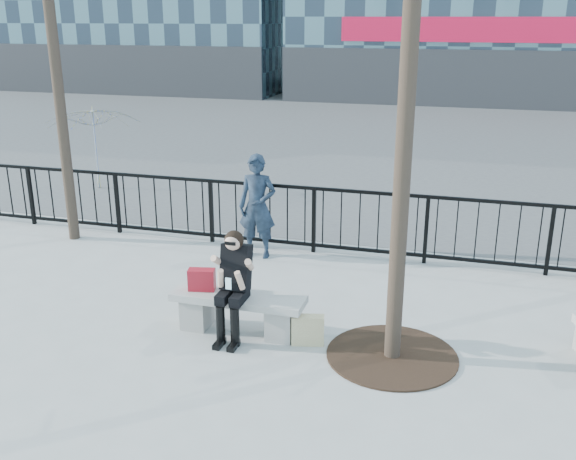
# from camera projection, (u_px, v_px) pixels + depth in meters

# --- Properties ---
(ground) EXTENTS (120.00, 120.00, 0.00)m
(ground) POSITION_uv_depth(u_px,v_px,m) (239.00, 331.00, 7.93)
(ground) COLOR #959691
(ground) RESTS_ON ground
(street_surface) EXTENTS (60.00, 23.00, 0.01)m
(street_surface) POSITION_uv_depth(u_px,v_px,m) (394.00, 132.00, 21.59)
(street_surface) COLOR #474747
(street_surface) RESTS_ON ground
(railing) EXTENTS (14.00, 0.06, 1.10)m
(railing) POSITION_uv_depth(u_px,v_px,m) (302.00, 219.00, 10.48)
(railing) COLOR black
(railing) RESTS_ON ground
(tree_grate) EXTENTS (1.50, 1.50, 0.02)m
(tree_grate) POSITION_uv_depth(u_px,v_px,m) (392.00, 356.00, 7.33)
(tree_grate) COLOR black
(tree_grate) RESTS_ON ground
(bench_main) EXTENTS (1.65, 0.46, 0.49)m
(bench_main) POSITION_uv_depth(u_px,v_px,m) (238.00, 309.00, 7.83)
(bench_main) COLOR gray
(bench_main) RESTS_ON ground
(seated_woman) EXTENTS (0.50, 0.64, 1.34)m
(seated_woman) POSITION_uv_depth(u_px,v_px,m) (233.00, 286.00, 7.57)
(seated_woman) COLOR black
(seated_woman) RESTS_ON ground
(handbag) EXTENTS (0.35, 0.22, 0.27)m
(handbag) POSITION_uv_depth(u_px,v_px,m) (202.00, 280.00, 7.87)
(handbag) COLOR #A31420
(handbag) RESTS_ON bench_main
(shopping_bag) EXTENTS (0.41, 0.23, 0.36)m
(shopping_bag) POSITION_uv_depth(u_px,v_px,m) (308.00, 330.00, 7.56)
(shopping_bag) COLOR beige
(shopping_bag) RESTS_ON ground
(standing_man) EXTENTS (0.63, 0.42, 1.67)m
(standing_man) POSITION_uv_depth(u_px,v_px,m) (257.00, 206.00, 10.17)
(standing_man) COLOR black
(standing_man) RESTS_ON ground
(vendor_umbrella) EXTENTS (2.41, 2.44, 1.85)m
(vendor_umbrella) POSITION_uv_depth(u_px,v_px,m) (95.00, 148.00, 14.20)
(vendor_umbrella) COLOR yellow
(vendor_umbrella) RESTS_ON ground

